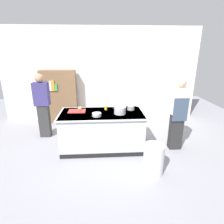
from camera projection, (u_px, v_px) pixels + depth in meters
name	position (u px, v px, depth m)	size (l,w,h in m)	color
ground_plane	(102.00, 147.00, 4.53)	(10.00, 10.00, 0.00)	gray
back_wall	(101.00, 75.00, 6.03)	(6.40, 0.12, 3.00)	silver
counter_island	(102.00, 130.00, 4.38)	(1.98, 0.98, 0.90)	#B7BABF
cutting_board	(77.00, 111.00, 4.34)	(0.40, 0.28, 0.02)	red
onion	(80.00, 108.00, 4.36)	(0.09, 0.09, 0.09)	tan
stock_pot	(120.00, 110.00, 4.17)	(0.33, 0.27, 0.16)	#B7BABF
sauce_pan	(131.00, 108.00, 4.45)	(0.24, 0.18, 0.11)	#99999E
mixing_bowl	(97.00, 115.00, 4.03)	(0.20, 0.20, 0.07)	#B7BABF
juice_cup	(106.00, 108.00, 4.44)	(0.07, 0.07, 0.10)	yellow
trash_bin	(154.00, 159.00, 3.50)	(0.39, 0.39, 0.61)	silver
person_chef	(178.00, 113.00, 4.22)	(0.38, 0.25, 1.72)	#282828
person_guest	(43.00, 105.00, 4.85)	(0.38, 0.24, 1.72)	#2F2F2F
bookshelf	(59.00, 97.00, 5.88)	(1.10, 0.31, 1.70)	brown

